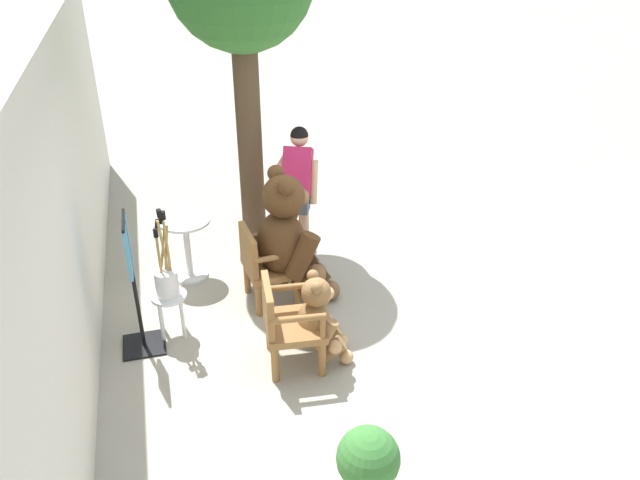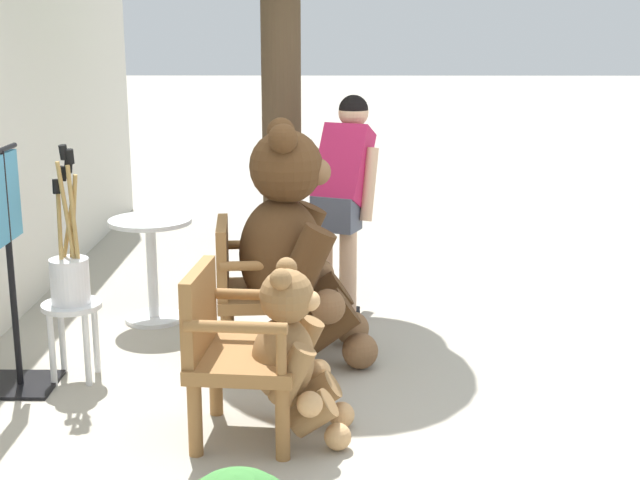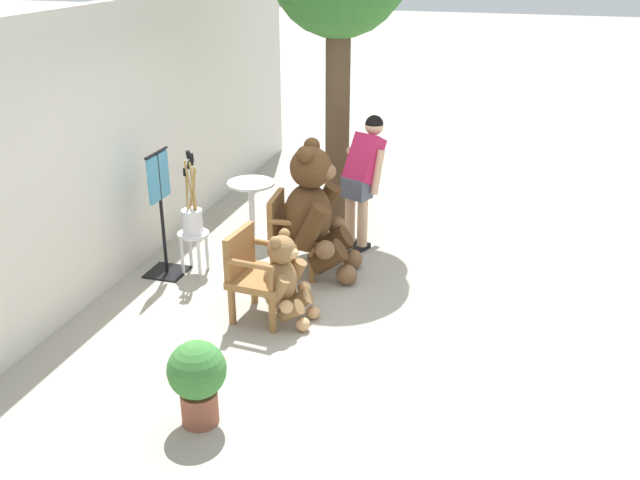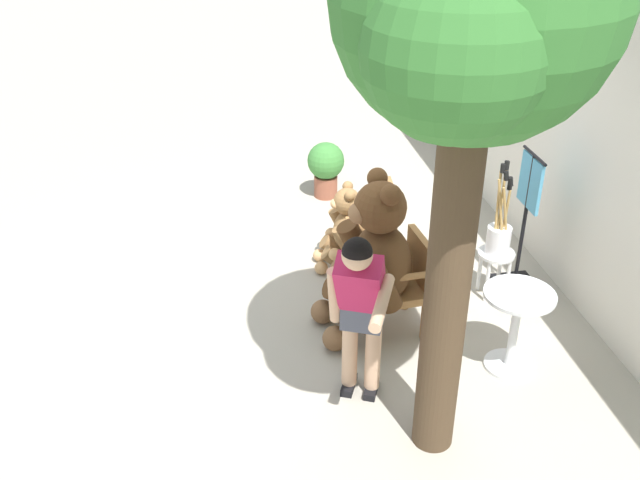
% 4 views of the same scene
% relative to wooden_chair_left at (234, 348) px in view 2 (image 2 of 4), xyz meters
% --- Properties ---
extents(ground_plane, '(60.00, 60.00, 0.00)m').
position_rel_wooden_chair_left_xyz_m(ground_plane, '(0.52, -0.63, -0.46)').
color(ground_plane, '#A8A091').
extents(wooden_chair_left, '(0.61, 0.57, 0.86)m').
position_rel_wooden_chair_left_xyz_m(wooden_chair_left, '(0.00, 0.00, 0.00)').
color(wooden_chair_left, olive).
rests_on(wooden_chair_left, ground).
extents(wooden_chair_right, '(0.60, 0.57, 0.86)m').
position_rel_wooden_chair_left_xyz_m(wooden_chair_right, '(1.05, 0.00, 0.00)').
color(wooden_chair_right, olive).
rests_on(wooden_chair_right, ground).
extents(teddy_bear_large, '(0.88, 0.86, 1.46)m').
position_rel_wooden_chair_left_xyz_m(teddy_bear_large, '(1.06, -0.26, 0.25)').
color(teddy_bear_large, '#4C3019').
rests_on(teddy_bear_large, ground).
extents(teddy_bear_small, '(0.54, 0.53, 0.90)m').
position_rel_wooden_chair_left_xyz_m(teddy_bear_small, '(-0.01, -0.29, -0.02)').
color(teddy_bear_small, olive).
rests_on(teddy_bear_small, ground).
extents(person_visitor, '(0.86, 0.48, 1.53)m').
position_rel_wooden_chair_left_xyz_m(person_visitor, '(1.94, -0.57, 0.45)').
color(person_visitor, black).
rests_on(person_visitor, ground).
extents(white_stool, '(0.34, 0.34, 0.46)m').
position_rel_wooden_chair_left_xyz_m(white_stool, '(0.72, 1.00, -0.11)').
color(white_stool, silver).
rests_on(white_stool, ground).
extents(brush_bucket, '(0.22, 0.22, 0.91)m').
position_rel_wooden_chair_left_xyz_m(brush_bucket, '(0.72, 1.00, 0.20)').
color(brush_bucket, white).
rests_on(brush_bucket, white_stool).
extents(round_side_table, '(0.56, 0.56, 0.72)m').
position_rel_wooden_chair_left_xyz_m(round_side_table, '(1.76, 0.74, -0.01)').
color(round_side_table, silver).
rests_on(round_side_table, ground).
extents(clothing_display_stand, '(0.44, 0.40, 1.36)m').
position_rel_wooden_chair_left_xyz_m(clothing_display_stand, '(0.60, 1.29, 0.26)').
color(clothing_display_stand, black).
rests_on(clothing_display_stand, ground).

